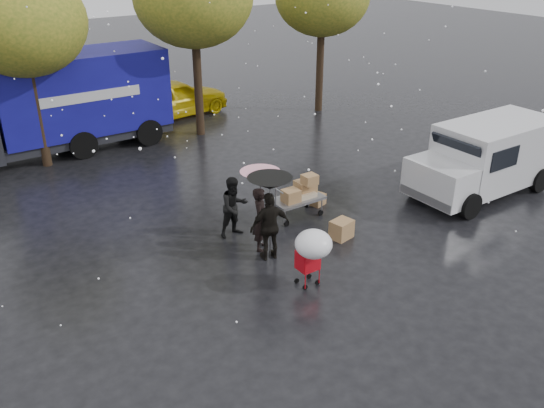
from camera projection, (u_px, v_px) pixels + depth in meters
ground at (300, 259)px, 14.35m from camera, size 90.00×90.00×0.00m
person_pink at (261, 219)px, 14.46m from camera, size 0.70×0.73×1.69m
person_middle at (234, 207)px, 15.11m from camera, size 0.83×0.66×1.66m
person_black at (270, 226)px, 14.01m from camera, size 1.10×0.60×1.77m
umbrella_pink at (260, 177)px, 13.96m from camera, size 0.99×0.99×2.14m
umbrella_black at (270, 183)px, 13.52m from camera, size 1.08×1.08×2.18m
vendor_cart at (300, 193)px, 16.18m from camera, size 1.52×0.80×1.27m
shopping_cart at (313, 247)px, 12.75m from camera, size 0.84×0.84×1.46m
white_van at (487, 157)px, 17.51m from camera, size 4.91×2.18×2.20m
blue_truck at (59, 104)px, 20.58m from camera, size 8.30×2.60×3.50m
box_ground_near at (342, 229)px, 15.22m from camera, size 0.63×0.54×0.50m
box_ground_far at (318, 200)px, 17.09m from camera, size 0.50×0.44×0.33m
yellow_taxi at (174, 98)px, 24.91m from camera, size 5.01×2.59×1.63m
tree_row at (115, 8)px, 19.40m from camera, size 21.60×4.40×7.12m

